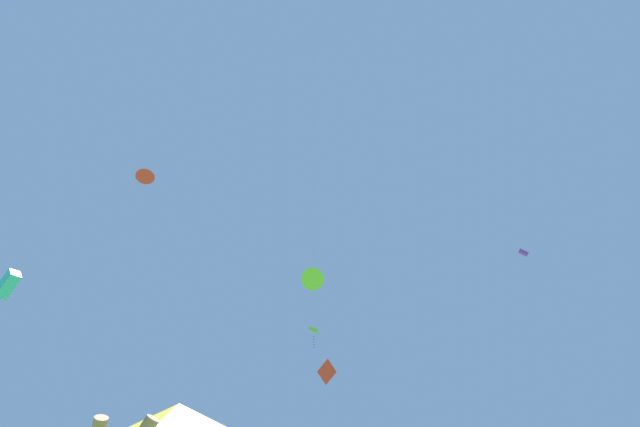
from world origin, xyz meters
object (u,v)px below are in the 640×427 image
kite_purple_box (523,253)px  kite_red_delta (145,176)px  canopy_tent_yellow (177,425)px  kite_cyan_box (8,284)px  kite_lime_box (313,331)px  kite_lime_delta (313,279)px  kite_red_diamond (327,372)px

kite_purple_box → kite_red_delta: bearing=-170.7°
canopy_tent_yellow → kite_cyan_box: (-7.19, 1.73, 4.90)m
canopy_tent_yellow → kite_purple_box: 27.06m
canopy_tent_yellow → kite_lime_box: bearing=82.0°
canopy_tent_yellow → kite_purple_box: size_ratio=6.04×
kite_purple_box → kite_lime_delta: bearing=-148.3°
kite_red_delta → canopy_tent_yellow: bearing=-58.9°
kite_red_delta → kite_lime_box: size_ratio=1.14×
kite_red_diamond → kite_cyan_box: 20.10m
canopy_tent_yellow → kite_red_diamond: size_ratio=3.56×
kite_lime_box → kite_purple_box: bearing=0.3°
canopy_tent_yellow → kite_red_diamond: (3.22, 18.92, 5.19)m
kite_lime_box → kite_lime_delta: kite_lime_delta is taller
kite_lime_delta → kite_purple_box: kite_purple_box is taller
kite_cyan_box → kite_purple_box: bearing=34.4°
kite_lime_box → kite_cyan_box: bearing=-121.2°
canopy_tent_yellow → kite_cyan_box: kite_cyan_box is taller
kite_red_diamond → kite_lime_delta: bearing=-91.3°
kite_red_diamond → kite_lime_box: bearing=-121.0°
kite_red_diamond → kite_lime_delta: kite_lime_delta is taller
canopy_tent_yellow → kite_red_diamond: kite_red_diamond is taller
kite_lime_delta → kite_purple_box: 16.17m
kite_cyan_box → kite_lime_box: bearing=58.8°
kite_lime_box → kite_purple_box: size_ratio=2.04×
kite_lime_box → kite_cyan_box: 18.82m
kite_red_delta → kite_red_diamond: size_ratio=1.37×
kite_red_delta → kite_lime_delta: 14.99m
kite_lime_box → kite_red_diamond: 2.71m
canopy_tent_yellow → kite_lime_delta: 12.76m
kite_red_delta → kite_cyan_box: 16.94m
kite_red_delta → kite_red_diamond: bearing=24.2°
canopy_tent_yellow → kite_lime_delta: (3.01, 9.60, 7.85)m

